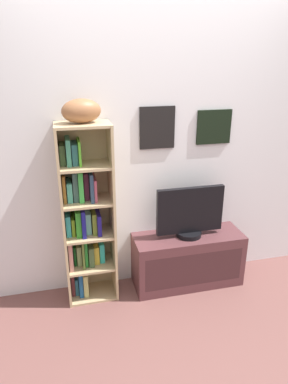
% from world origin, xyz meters
% --- Properties ---
extents(ground, '(5.20, 5.20, 0.04)m').
position_xyz_m(ground, '(0.00, 0.00, -0.02)').
color(ground, brown).
extents(back_wall, '(4.80, 0.08, 2.41)m').
position_xyz_m(back_wall, '(0.00, 1.13, 1.21)').
color(back_wall, silver).
rests_on(back_wall, ground).
extents(bookshelf, '(0.41, 0.29, 1.51)m').
position_xyz_m(bookshelf, '(-0.62, 0.98, 0.72)').
color(bookshelf, tan).
rests_on(bookshelf, ground).
extents(football, '(0.31, 0.22, 0.18)m').
position_xyz_m(football, '(-0.59, 0.95, 1.60)').
color(football, '#905D39').
rests_on(football, bookshelf).
extents(tv_stand, '(0.98, 0.35, 0.49)m').
position_xyz_m(tv_stand, '(0.27, 0.92, 0.24)').
color(tv_stand, '#532D31').
rests_on(tv_stand, ground).
extents(television, '(0.59, 0.22, 0.45)m').
position_xyz_m(television, '(0.27, 0.92, 0.70)').
color(television, black).
rests_on(television, tv_stand).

